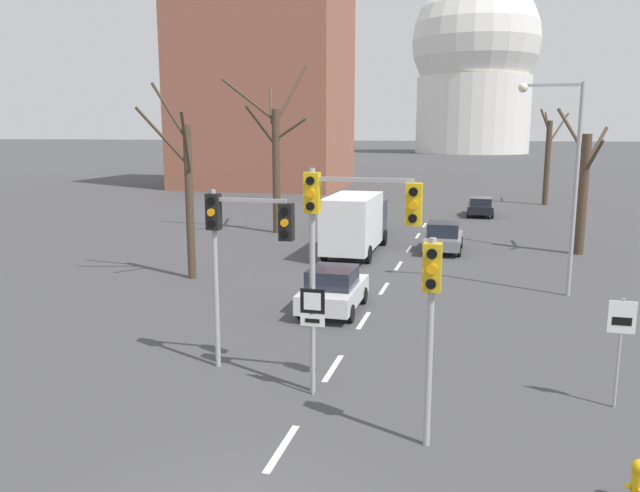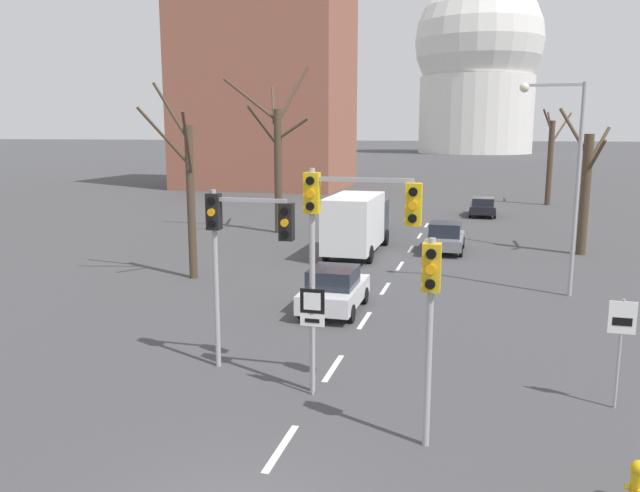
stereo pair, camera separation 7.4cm
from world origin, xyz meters
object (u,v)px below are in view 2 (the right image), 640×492
Objects in this scene: traffic_signal_centre_tall at (345,225)px; delivery_truck at (357,222)px; sedan_far_left at (445,237)px; fire_hydrant at (638,482)px; route_sign_post at (312,322)px; street_lamp_right at (566,166)px; sedan_near_right at (334,289)px; traffic_signal_near_left at (239,235)px; sedan_mid_centre at (368,218)px; sedan_near_left at (483,206)px; speed_limit_sign at (621,335)px; traffic_signal_near_right at (430,303)px.

delivery_truck is at bearing 100.58° from traffic_signal_centre_tall.
traffic_signal_centre_tall is 1.38× the size of sedan_far_left.
fire_hydrant is 0.12× the size of delivery_truck.
route_sign_post reaches higher than sedan_far_left.
street_lamp_right reaches higher than sedan_far_left.
route_sign_post is 19.60m from sedan_far_left.
fire_hydrant is at bearing -52.47° from sedan_near_right.
sedan_near_right is at bearing -104.08° from sedan_far_left.
traffic_signal_centre_tall reaches higher than traffic_signal_near_left.
route_sign_post is 25.32m from sedan_mid_centre.
sedan_mid_centre is (-7.07, -9.62, 0.13)m from sedan_near_left.
route_sign_post is at bearing -81.88° from delivery_truck.
street_lamp_right reaches higher than sedan_mid_centre.
speed_limit_sign is 0.63× the size of sedan_near_left.
traffic_signal_near_right is at bearing 161.75° from fire_hydrant.
sedan_near_left is (3.74, 34.69, -1.14)m from route_sign_post.
delivery_truck reaches higher than sedan_far_left.
speed_limit_sign is 33.77m from sedan_near_left.
traffic_signal_near_left is 1.78× the size of route_sign_post.
speed_limit_sign is (9.32, -0.07, -1.91)m from traffic_signal_near_left.
traffic_signal_near_left is at bearing 162.78° from traffic_signal_centre_tall.
sedan_far_left is (-1.01, 21.28, -2.24)m from traffic_signal_near_right.
sedan_mid_centre is at bearing -126.31° from sedan_near_left.
fire_hydrant is 0.21× the size of sedan_mid_centre.
traffic_signal_centre_tall is at bearing -74.41° from sedan_near_right.
fire_hydrant is 29.81m from sedan_mid_centre.
sedan_mid_centre is 7.67m from sedan_far_left.
fire_hydrant is 0.21× the size of sedan_far_left.
speed_limit_sign is 10.97m from street_lamp_right.
traffic_signal_near_right is at bearing -29.59° from traffic_signal_near_left.
street_lamp_right is at bearing 73.81° from traffic_signal_near_right.
speed_limit_sign is 10.23m from sedan_near_right.
sedan_far_left is at bearing 92.71° from traffic_signal_near_right.
delivery_truck is (0.79, -7.27, 0.84)m from sedan_mid_centre.
traffic_signal_near_left reaches higher than sedan_far_left.
sedan_near_left is at bearing 79.87° from sedan_near_right.
route_sign_post is at bearing -82.43° from sedan_mid_centre.
sedan_mid_centre is at bearing 96.22° from delivery_truck.
speed_limit_sign is at bearing -74.48° from sedan_far_left.
sedan_mid_centre is 7.36m from delivery_truck.
sedan_far_left is (5.24, -5.60, -0.06)m from sedan_mid_centre.
sedan_far_left is (1.16, 19.26, -3.41)m from traffic_signal_centre_tall.
traffic_signal_near_left is 0.67× the size of delivery_truck.
sedan_far_left is at bearing 75.92° from sedan_near_right.
delivery_truck is at bearing 98.12° from route_sign_post.
sedan_far_left is at bearing 121.73° from street_lamp_right.
speed_limit_sign is 0.32× the size of street_lamp_right.
sedan_mid_centre is at bearing 133.11° from sedan_far_left.
sedan_mid_centre reaches higher than sedan_far_left.
fire_hydrant is 0.22× the size of sedan_near_right.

